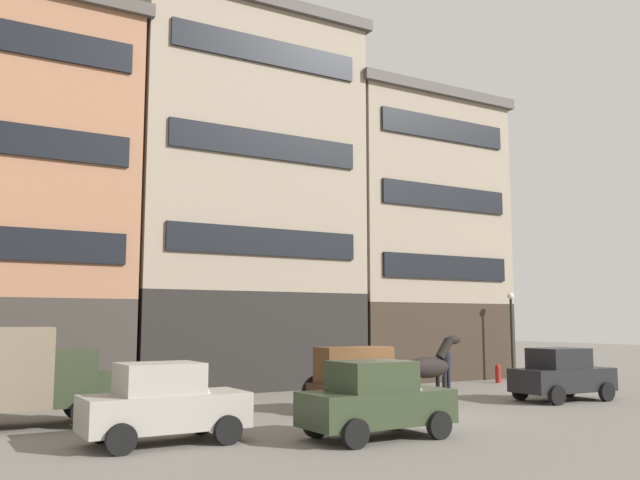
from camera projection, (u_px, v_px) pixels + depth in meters
name	position (u px, v px, depth m)	size (l,w,h in m)	color
ground_plane	(409.00, 415.00, 20.35)	(120.00, 120.00, 0.00)	slate
building_far_left	(33.00, 200.00, 26.11)	(7.05, 7.01, 14.68)	#38332D
building_center_left	(235.00, 198.00, 30.35)	(10.29, 7.01, 16.34)	black
building_center_right	(404.00, 237.00, 34.87)	(9.12, 7.01, 14.08)	#33281E
cargo_wagon	(355.00, 374.00, 21.15)	(2.98, 1.66, 1.98)	#3D2819
draft_horse	(430.00, 367.00, 22.63)	(2.35, 0.70, 2.30)	black
delivery_truck_near	(18.00, 373.00, 17.94)	(4.46, 2.38, 2.62)	#2D3823
sedan_dark	(376.00, 400.00, 16.28)	(3.73, 1.92, 1.83)	#2D3823
sedan_light	(164.00, 403.00, 15.55)	(3.72, 1.90, 1.83)	gray
sedan_parked_curb	(562.00, 374.00, 23.96)	(3.76, 1.98, 1.83)	black
pedestrian_officer	(446.00, 364.00, 28.45)	(0.51, 0.51, 1.79)	black
streetlamp_curbside	(511.00, 323.00, 32.18)	(0.32, 0.32, 4.12)	black
fire_hydrant_curbside	(498.00, 373.00, 30.87)	(0.24, 0.24, 0.83)	maroon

